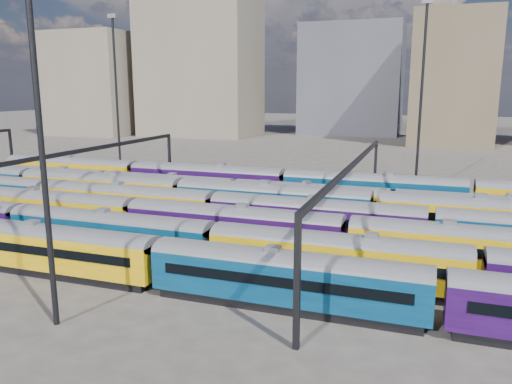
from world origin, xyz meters
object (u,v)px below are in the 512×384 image
(rake_1, at_px, (479,269))
(mast_2, at_px, (37,98))
(rake_2, at_px, (347,234))
(rake_0, at_px, (50,244))

(rake_1, relative_size, mast_2, 4.60)
(rake_2, xyz_separation_m, mast_2, (-15.41, -17.00, 11.32))
(rake_0, distance_m, rake_2, 24.04)
(rake_0, xyz_separation_m, mast_2, (6.45, -7.00, 11.48))
(rake_2, bearing_deg, rake_1, -27.16)
(rake_0, bearing_deg, rake_2, 24.58)
(rake_0, distance_m, mast_2, 14.91)
(rake_0, height_order, mast_2, mast_2)
(rake_1, relative_size, rake_2, 0.96)
(rake_0, bearing_deg, mast_2, -47.35)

